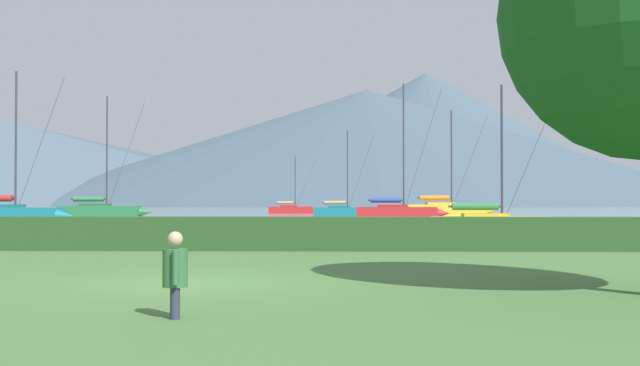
{
  "coord_description": "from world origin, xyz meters",
  "views": [
    {
      "loc": [
        3.21,
        -16.56,
        1.7
      ],
      "look_at": [
        1.05,
        55.44,
        3.23
      ],
      "focal_mm": 45.65,
      "sensor_mm": 36.0,
      "label": 1
    }
  ],
  "objects_px": {
    "sailboat_slip_10": "(446,209)",
    "sailboat_slip_2": "(494,224)",
    "sailboat_slip_8": "(101,211)",
    "sailboat_slip_3": "(344,211)",
    "person_seated_viewer": "(175,271)",
    "sailboat_slip_9": "(292,209)",
    "sailboat_slip_1": "(398,212)",
    "sailboat_slip_11": "(8,214)"
  },
  "relations": [
    {
      "from": "sailboat_slip_10",
      "to": "sailboat_slip_2",
      "type": "bearing_deg",
      "value": -97.34
    },
    {
      "from": "sailboat_slip_8",
      "to": "sailboat_slip_10",
      "type": "xyz_separation_m",
      "value": [
        33.58,
        8.41,
        0.04
      ]
    },
    {
      "from": "sailboat_slip_3",
      "to": "person_seated_viewer",
      "type": "bearing_deg",
      "value": -85.46
    },
    {
      "from": "sailboat_slip_3",
      "to": "person_seated_viewer",
      "type": "relative_size",
      "value": 7.19
    },
    {
      "from": "sailboat_slip_9",
      "to": "person_seated_viewer",
      "type": "xyz_separation_m",
      "value": [
        4.27,
        -92.37,
        0.15
      ]
    },
    {
      "from": "sailboat_slip_10",
      "to": "sailboat_slip_9",
      "type": "bearing_deg",
      "value": 128.55
    },
    {
      "from": "sailboat_slip_1",
      "to": "sailboat_slip_2",
      "type": "relative_size",
      "value": 1.65
    },
    {
      "from": "sailboat_slip_2",
      "to": "person_seated_viewer",
      "type": "relative_size",
      "value": 5.84
    },
    {
      "from": "sailboat_slip_10",
      "to": "person_seated_viewer",
      "type": "bearing_deg",
      "value": -103.2
    },
    {
      "from": "sailboat_slip_2",
      "to": "sailboat_slip_9",
      "type": "height_order",
      "value": "sailboat_slip_9"
    },
    {
      "from": "sailboat_slip_8",
      "to": "sailboat_slip_2",
      "type": "bearing_deg",
      "value": -55.38
    },
    {
      "from": "sailboat_slip_2",
      "to": "sailboat_slip_3",
      "type": "xyz_separation_m",
      "value": [
        -7.3,
        45.93,
        0.03
      ]
    },
    {
      "from": "sailboat_slip_8",
      "to": "person_seated_viewer",
      "type": "xyz_separation_m",
      "value": [
        20.57,
        -64.53,
        -0.04
      ]
    },
    {
      "from": "sailboat_slip_11",
      "to": "person_seated_viewer",
      "type": "relative_size",
      "value": 8.63
    },
    {
      "from": "sailboat_slip_10",
      "to": "sailboat_slip_8",
      "type": "bearing_deg",
      "value": -169.03
    },
    {
      "from": "sailboat_slip_2",
      "to": "sailboat_slip_9",
      "type": "relative_size",
      "value": 0.99
    },
    {
      "from": "sailboat_slip_1",
      "to": "sailboat_slip_10",
      "type": "relative_size",
      "value": 1.08
    },
    {
      "from": "sailboat_slip_3",
      "to": "sailboat_slip_2",
      "type": "bearing_deg",
      "value": -74.6
    },
    {
      "from": "sailboat_slip_9",
      "to": "sailboat_slip_11",
      "type": "bearing_deg",
      "value": -106.78
    },
    {
      "from": "sailboat_slip_9",
      "to": "sailboat_slip_10",
      "type": "bearing_deg",
      "value": -45.58
    },
    {
      "from": "sailboat_slip_8",
      "to": "sailboat_slip_11",
      "type": "xyz_separation_m",
      "value": [
        -0.61,
        -19.76,
        0.0
      ]
    },
    {
      "from": "sailboat_slip_1",
      "to": "sailboat_slip_8",
      "type": "height_order",
      "value": "sailboat_slip_1"
    },
    {
      "from": "sailboat_slip_8",
      "to": "sailboat_slip_11",
      "type": "distance_m",
      "value": 19.77
    },
    {
      "from": "sailboat_slip_8",
      "to": "sailboat_slip_9",
      "type": "relative_size",
      "value": 1.57
    },
    {
      "from": "sailboat_slip_2",
      "to": "sailboat_slip_1",
      "type": "bearing_deg",
      "value": 96.37
    },
    {
      "from": "sailboat_slip_11",
      "to": "person_seated_viewer",
      "type": "xyz_separation_m",
      "value": [
        21.18,
        -44.77,
        -0.04
      ]
    },
    {
      "from": "sailboat_slip_1",
      "to": "person_seated_viewer",
      "type": "height_order",
      "value": "sailboat_slip_1"
    },
    {
      "from": "sailboat_slip_9",
      "to": "sailboat_slip_10",
      "type": "height_order",
      "value": "sailboat_slip_10"
    },
    {
      "from": "sailboat_slip_1",
      "to": "sailboat_slip_11",
      "type": "distance_m",
      "value": 32.17
    },
    {
      "from": "sailboat_slip_11",
      "to": "person_seated_viewer",
      "type": "bearing_deg",
      "value": -58.39
    },
    {
      "from": "sailboat_slip_10",
      "to": "sailboat_slip_3",
      "type": "bearing_deg",
      "value": 172.5
    },
    {
      "from": "sailboat_slip_8",
      "to": "sailboat_slip_11",
      "type": "relative_size",
      "value": 1.07
    },
    {
      "from": "sailboat_slip_1",
      "to": "sailboat_slip_9",
      "type": "bearing_deg",
      "value": 113.1
    },
    {
      "from": "sailboat_slip_1",
      "to": "sailboat_slip_3",
      "type": "relative_size",
      "value": 1.33
    },
    {
      "from": "person_seated_viewer",
      "to": "sailboat_slip_3",
      "type": "bearing_deg",
      "value": 75.43
    },
    {
      "from": "sailboat_slip_2",
      "to": "sailboat_slip_8",
      "type": "bearing_deg",
      "value": 131.42
    },
    {
      "from": "sailboat_slip_3",
      "to": "person_seated_viewer",
      "type": "xyz_separation_m",
      "value": [
        -2.36,
        -73.76,
        0.11
      ]
    },
    {
      "from": "sailboat_slip_3",
      "to": "sailboat_slip_9",
      "type": "distance_m",
      "value": 19.75
    },
    {
      "from": "sailboat_slip_11",
      "to": "person_seated_viewer",
      "type": "height_order",
      "value": "sailboat_slip_11"
    },
    {
      "from": "sailboat_slip_2",
      "to": "person_seated_viewer",
      "type": "distance_m",
      "value": 29.45
    },
    {
      "from": "sailboat_slip_1",
      "to": "sailboat_slip_2",
      "type": "bearing_deg",
      "value": -81.91
    },
    {
      "from": "sailboat_slip_9",
      "to": "sailboat_slip_11",
      "type": "xyz_separation_m",
      "value": [
        -16.91,
        -47.6,
        0.19
      ]
    }
  ]
}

